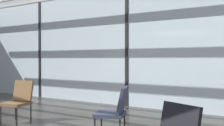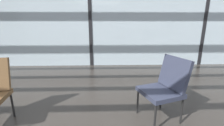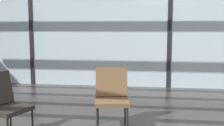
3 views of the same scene
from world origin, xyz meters
TOP-DOWN VIEW (x-y plane):
  - glass_curtain_wall at (0.00, 5.20)m, footprint 14.00×0.08m
  - window_mullion_0 at (-3.50, 5.20)m, footprint 0.10×0.12m
  - window_mullion_1 at (0.00, 5.20)m, footprint 0.10×0.12m
  - parked_airplane at (0.36, 11.69)m, footprint 12.85×4.47m
  - lounge_chair_2 at (1.30, 2.36)m, footprint 0.65×0.62m
  - lounge_chair_5 at (-1.04, 2.27)m, footprint 0.56×0.59m

SIDE VIEW (x-z plane):
  - lounge_chair_2 at x=1.30m, z-range 0.06..0.93m
  - lounge_chair_5 at x=-1.04m, z-range 0.06..0.93m
  - glass_curtain_wall at x=0.00m, z-range 0.00..3.36m
  - window_mullion_0 at x=-3.50m, z-range 0.00..3.36m
  - window_mullion_1 at x=0.00m, z-range 0.00..3.36m
  - parked_airplane at x=0.36m, z-range 0.00..4.47m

